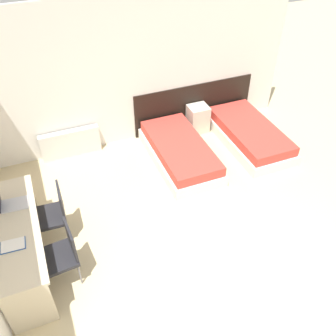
% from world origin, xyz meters
% --- Properties ---
extents(ground_plane, '(20.00, 20.00, 0.00)m').
position_xyz_m(ground_plane, '(0.00, 0.00, 0.00)').
color(ground_plane, beige).
extents(wall_back, '(6.12, 0.05, 2.70)m').
position_xyz_m(wall_back, '(0.00, 3.84, 1.35)').
color(wall_back, white).
rests_on(wall_back, ground_plane).
extents(headboard_panel, '(2.48, 0.03, 0.90)m').
position_xyz_m(headboard_panel, '(1.24, 3.81, 0.45)').
color(headboard_panel, black).
rests_on(headboard_panel, ground_plane).
extents(bed_near_window, '(0.94, 1.90, 0.39)m').
position_xyz_m(bed_near_window, '(0.52, 2.83, 0.19)').
color(bed_near_window, silver).
rests_on(bed_near_window, ground_plane).
extents(bed_near_door, '(0.94, 1.90, 0.39)m').
position_xyz_m(bed_near_door, '(1.96, 2.83, 0.19)').
color(bed_near_door, silver).
rests_on(bed_near_door, ground_plane).
extents(nightstand, '(0.38, 0.35, 0.54)m').
position_xyz_m(nightstand, '(1.24, 3.60, 0.27)').
color(nightstand, beige).
rests_on(nightstand, ground_plane).
extents(radiator, '(1.07, 0.12, 0.52)m').
position_xyz_m(radiator, '(-1.25, 3.72, 0.26)').
color(radiator, silver).
rests_on(radiator, ground_plane).
extents(desk, '(0.57, 1.91, 0.76)m').
position_xyz_m(desk, '(-2.27, 1.52, 0.59)').
color(desk, beige).
rests_on(desk, ground_plane).
extents(chair_near_laptop, '(0.49, 0.49, 0.86)m').
position_xyz_m(chair_near_laptop, '(-1.82, 1.90, 0.47)').
color(chair_near_laptop, '#232328').
rests_on(chair_near_laptop, ground_plane).
extents(chair_near_notebook, '(0.51, 0.51, 0.86)m').
position_xyz_m(chair_near_notebook, '(-1.82, 1.16, 0.47)').
color(chair_near_notebook, '#232328').
rests_on(chair_near_notebook, ground_plane).
extents(laptop, '(0.37, 0.27, 0.36)m').
position_xyz_m(laptop, '(-2.29, 1.93, 0.83)').
color(laptop, silver).
rests_on(laptop, desk).
extents(open_notebook, '(0.30, 0.21, 0.02)m').
position_xyz_m(open_notebook, '(-2.31, 1.24, 0.76)').
color(open_notebook, '#1E4793').
rests_on(open_notebook, desk).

